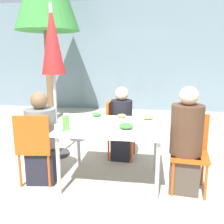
{
  "coord_description": "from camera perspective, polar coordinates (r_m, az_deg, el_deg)",
  "views": [
    {
      "loc": [
        0.42,
        -2.8,
        1.5
      ],
      "look_at": [
        0.0,
        0.0,
        0.87
      ],
      "focal_mm": 40.0,
      "sensor_mm": 36.0,
      "label": 1
    }
  ],
  "objects": [
    {
      "name": "plate_3",
      "position": [
        3.28,
        -3.51,
        -0.82
      ],
      "size": [
        0.21,
        0.21,
        0.06
      ],
      "color": "white",
      "rests_on": "dining_table"
    },
    {
      "name": "chair_left",
      "position": [
        3.08,
        -17.1,
        -6.91
      ],
      "size": [
        0.45,
        0.45,
        0.86
      ],
      "rotation": [
        0.0,
        0.0,
        0.12
      ],
      "color": "#E54C14",
      "rests_on": "ground"
    },
    {
      "name": "plate_2",
      "position": [
        3.15,
        8.2,
        -1.39
      ],
      "size": [
        0.26,
        0.26,
        0.07
      ],
      "color": "white",
      "rests_on": "dining_table"
    },
    {
      "name": "person_right",
      "position": [
        2.9,
        16.51,
        -6.87
      ],
      "size": [
        0.35,
        0.35,
        1.2
      ],
      "rotation": [
        0.0,
        0.0,
        3.04
      ],
      "color": "#473D33",
      "rests_on": "ground"
    },
    {
      "name": "plate_0",
      "position": [
        2.71,
        3.21,
        -3.54
      ],
      "size": [
        0.28,
        0.28,
        0.08
      ],
      "color": "white",
      "rests_on": "dining_table"
    },
    {
      "name": "ground_plane",
      "position": [
        3.2,
        -0.0,
        -15.41
      ],
      "size": [
        24.0,
        24.0,
        0.0
      ],
      "primitive_type": "plane",
      "color": "#B2A893"
    },
    {
      "name": "salad_bowl",
      "position": [
        2.95,
        5.35,
        -2.31
      ],
      "size": [
        0.17,
        0.17,
        0.05
      ],
      "color": "white",
      "rests_on": "dining_table"
    },
    {
      "name": "plate_1",
      "position": [
        3.21,
        2.24,
        -1.12
      ],
      "size": [
        0.21,
        0.21,
        0.06
      ],
      "color": "white",
      "rests_on": "dining_table"
    },
    {
      "name": "closed_umbrella",
      "position": [
        3.75,
        -13.44,
        14.05
      ],
      "size": [
        0.36,
        0.36,
        2.22
      ],
      "color": "#333333",
      "rests_on": "ground"
    },
    {
      "name": "chair_far",
      "position": [
        3.72,
        1.09,
        -2.98
      ],
      "size": [
        0.42,
        0.42,
        0.86
      ],
      "rotation": [
        0.0,
        0.0,
        -1.62
      ],
      "color": "#E54C14",
      "rests_on": "ground"
    },
    {
      "name": "person_left",
      "position": [
        3.13,
        -15.78,
        -6.32
      ],
      "size": [
        0.37,
        0.37,
        1.11
      ],
      "rotation": [
        0.0,
        0.0,
        0.12
      ],
      "color": "black",
      "rests_on": "ground"
    },
    {
      "name": "bottle",
      "position": [
        2.72,
        -10.48,
        -2.37
      ],
      "size": [
        0.07,
        0.07,
        0.19
      ],
      "color": "#51A338",
      "rests_on": "dining_table"
    },
    {
      "name": "dining_table",
      "position": [
        2.95,
        -0.0,
        -3.98
      ],
      "size": [
        1.18,
        0.91,
        0.72
      ],
      "color": "white",
      "rests_on": "ground"
    },
    {
      "name": "building_facade",
      "position": [
        7.22,
        5.32,
        12.48
      ],
      "size": [
        10.0,
        0.2,
        3.0
      ],
      "color": "slate",
      "rests_on": "ground"
    },
    {
      "name": "chair_right",
      "position": [
        3.0,
        17.36,
        -7.45
      ],
      "size": [
        0.44,
        0.44,
        0.86
      ],
      "rotation": [
        0.0,
        0.0,
        3.04
      ],
      "color": "#E54C14",
      "rests_on": "ground"
    },
    {
      "name": "drinking_cup",
      "position": [
        2.69,
        -12.23,
        -3.66
      ],
      "size": [
        0.08,
        0.08,
        0.08
      ],
      "color": "white",
      "rests_on": "dining_table"
    },
    {
      "name": "person_far",
      "position": [
        3.66,
        2.19,
        -3.13
      ],
      "size": [
        0.31,
        0.31,
        1.08
      ],
      "rotation": [
        0.0,
        0.0,
        -1.62
      ],
      "color": "black",
      "rests_on": "ground"
    }
  ]
}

